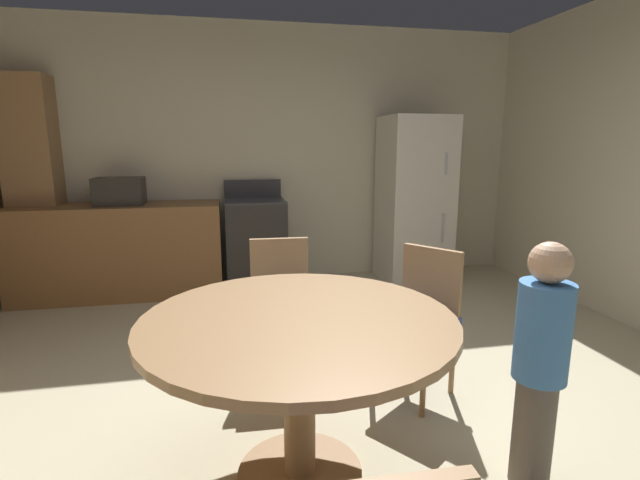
% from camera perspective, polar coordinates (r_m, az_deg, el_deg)
% --- Properties ---
extents(ground_plane, '(14.00, 14.00, 0.00)m').
position_cam_1_polar(ground_plane, '(2.60, 2.72, -22.81)').
color(ground_plane, beige).
extents(wall_back, '(5.68, 0.12, 2.70)m').
position_cam_1_polar(wall_back, '(5.17, -5.58, 10.26)').
color(wall_back, beige).
rests_on(wall_back, ground).
extents(kitchen_counter, '(1.94, 0.60, 0.90)m').
position_cam_1_polar(kitchen_counter, '(4.96, -23.26, -1.20)').
color(kitchen_counter, olive).
rests_on(kitchen_counter, ground).
extents(pantry_column, '(0.44, 0.36, 2.10)m').
position_cam_1_polar(pantry_column, '(5.25, -31.44, 5.35)').
color(pantry_column, '#9E754C').
rests_on(pantry_column, ground).
extents(oven_range, '(0.60, 0.60, 1.10)m').
position_cam_1_polar(oven_range, '(4.86, -7.87, -0.39)').
color(oven_range, '#2D2B28').
rests_on(oven_range, ground).
extents(refrigerator, '(0.68, 0.68, 1.76)m').
position_cam_1_polar(refrigerator, '(5.13, 11.45, 4.80)').
color(refrigerator, silver).
rests_on(refrigerator, ground).
extents(microwave, '(0.44, 0.32, 0.26)m').
position_cam_1_polar(microwave, '(4.86, -23.32, 5.50)').
color(microwave, '#2D2B28').
rests_on(microwave, kitchen_counter).
extents(dining_table, '(1.33, 1.33, 0.76)m').
position_cam_1_polar(dining_table, '(2.04, -2.60, -13.25)').
color(dining_table, '#9E754C').
rests_on(dining_table, ground).
extents(chair_northeast, '(0.56, 0.56, 0.87)m').
position_cam_1_polar(chair_northeast, '(2.85, 12.19, -8.56)').
color(chair_northeast, '#9E754C').
rests_on(chair_northeast, ground).
extents(chair_north, '(0.42, 0.42, 0.87)m').
position_cam_1_polar(chair_north, '(3.03, -4.78, -7.07)').
color(chair_north, '#9E754C').
rests_on(chair_north, ground).
extents(person_child, '(0.27, 0.27, 1.09)m').
position_cam_1_polar(person_child, '(2.22, 25.33, -13.22)').
color(person_child, '#665B51').
rests_on(person_child, ground).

